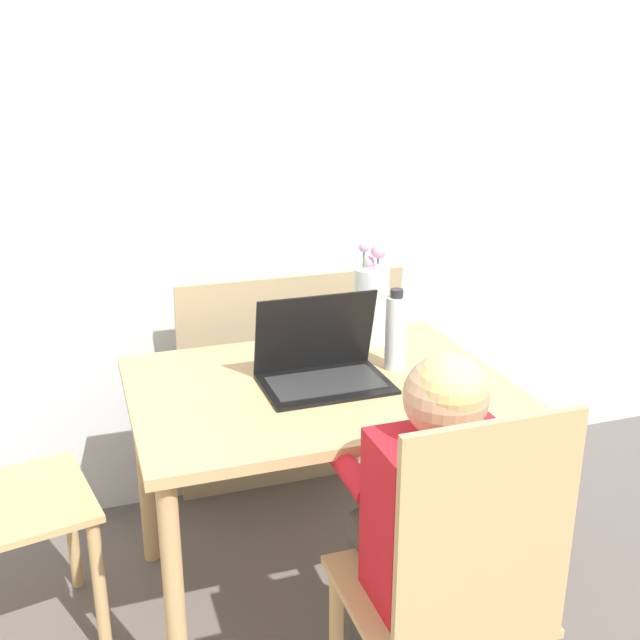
# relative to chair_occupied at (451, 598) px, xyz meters

# --- Properties ---
(wall_back) EXTENTS (6.40, 0.05, 2.50)m
(wall_back) POSITION_rel_chair_occupied_xyz_m (0.04, 1.41, 0.76)
(wall_back) COLOR silver
(wall_back) RESTS_ON ground_plane
(dining_table) EXTENTS (1.05, 0.77, 0.71)m
(dining_table) POSITION_rel_chair_occupied_xyz_m (-0.07, 0.70, 0.13)
(dining_table) COLOR tan
(dining_table) RESTS_ON ground_plane
(chair_occupied) EXTENTS (0.40, 0.40, 0.97)m
(chair_occupied) POSITION_rel_chair_occupied_xyz_m (0.00, 0.00, 0.00)
(chair_occupied) COLOR tan
(chair_occupied) RESTS_ON ground_plane
(person_seated) EXTENTS (0.31, 0.42, 1.03)m
(person_seated) POSITION_rel_chair_occupied_xyz_m (-0.00, 0.13, 0.16)
(person_seated) COLOR red
(person_seated) RESTS_ON ground_plane
(laptop) EXTENTS (0.36, 0.25, 0.25)m
(laptop) POSITION_rel_chair_occupied_xyz_m (-0.05, 0.71, 0.28)
(laptop) COLOR black
(laptop) RESTS_ON dining_table
(flower_vase) EXTENTS (0.11, 0.11, 0.33)m
(flower_vase) POSITION_rel_chair_occupied_xyz_m (0.20, 0.95, 0.36)
(flower_vase) COLOR silver
(flower_vase) RESTS_ON dining_table
(water_bottle) EXTENTS (0.06, 0.06, 0.25)m
(water_bottle) POSITION_rel_chair_occupied_xyz_m (0.18, 0.73, 0.34)
(water_bottle) COLOR silver
(water_bottle) RESTS_ON dining_table
(cardboard_panel) EXTENTS (0.82, 0.14, 0.88)m
(cardboard_panel) POSITION_rel_chair_occupied_xyz_m (0.02, 1.29, -0.05)
(cardboard_panel) COLOR tan
(cardboard_panel) RESTS_ON ground_plane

